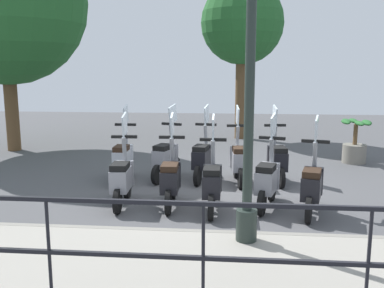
{
  "coord_description": "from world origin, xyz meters",
  "views": [
    {
      "loc": [
        -7.53,
        -0.21,
        2.3
      ],
      "look_at": [
        0.2,
        0.5,
        0.9
      ],
      "focal_mm": 40.0,
      "sensor_mm": 36.0,
      "label": 1
    }
  ],
  "objects_px": {
    "potted_palm": "(355,145)",
    "scooter_far_0": "(277,159)",
    "tree_distant": "(242,24)",
    "scooter_near_0": "(312,185)",
    "scooter_near_1": "(268,179)",
    "scooter_far_2": "(203,158)",
    "scooter_far_3": "(166,157)",
    "scooter_far_4": "(123,158)",
    "scooter_near_3": "(171,178)",
    "scooter_near_2": "(212,182)",
    "scooter_near_4": "(122,178)",
    "tree_large": "(4,2)",
    "lamp_post_near": "(250,89)",
    "scooter_far_1": "(239,160)"
  },
  "relations": [
    {
      "from": "potted_palm",
      "to": "scooter_far_0",
      "type": "xyz_separation_m",
      "value": [
        -2.02,
        2.07,
        0.04
      ]
    },
    {
      "from": "scooter_near_1",
      "to": "tree_distant",
      "type": "bearing_deg",
      "value": 18.69
    },
    {
      "from": "scooter_near_1",
      "to": "scooter_near_4",
      "type": "bearing_deg",
      "value": 108.61
    },
    {
      "from": "scooter_near_3",
      "to": "scooter_far_2",
      "type": "xyz_separation_m",
      "value": [
        1.69,
        -0.42,
        0.0
      ]
    },
    {
      "from": "tree_large",
      "to": "scooter_far_0",
      "type": "xyz_separation_m",
      "value": [
        -2.79,
        -6.98,
        -3.5
      ]
    },
    {
      "from": "tree_distant",
      "to": "scooter_near_3",
      "type": "distance_m",
      "value": 7.91
    },
    {
      "from": "lamp_post_near",
      "to": "scooter_near_0",
      "type": "relative_size",
      "value": 2.77
    },
    {
      "from": "scooter_far_2",
      "to": "scooter_near_1",
      "type": "bearing_deg",
      "value": -133.98
    },
    {
      "from": "scooter_near_3",
      "to": "tree_large",
      "type": "bearing_deg",
      "value": 46.14
    },
    {
      "from": "potted_palm",
      "to": "scooter_near_0",
      "type": "height_order",
      "value": "scooter_near_0"
    },
    {
      "from": "scooter_near_1",
      "to": "scooter_far_1",
      "type": "relative_size",
      "value": 1.0
    },
    {
      "from": "scooter_far_1",
      "to": "scooter_near_4",
      "type": "bearing_deg",
      "value": 123.59
    },
    {
      "from": "scooter_near_3",
      "to": "scooter_far_2",
      "type": "bearing_deg",
      "value": -16.14
    },
    {
      "from": "tree_large",
      "to": "scooter_near_1",
      "type": "distance_m",
      "value": 8.72
    },
    {
      "from": "scooter_far_2",
      "to": "scooter_far_4",
      "type": "distance_m",
      "value": 1.61
    },
    {
      "from": "scooter_near_0",
      "to": "scooter_near_1",
      "type": "distance_m",
      "value": 0.72
    },
    {
      "from": "scooter_far_2",
      "to": "scooter_far_3",
      "type": "xyz_separation_m",
      "value": [
        0.01,
        0.75,
        0.0
      ]
    },
    {
      "from": "scooter_near_4",
      "to": "scooter_far_0",
      "type": "relative_size",
      "value": 1.0
    },
    {
      "from": "scooter_near_1",
      "to": "scooter_far_2",
      "type": "distance_m",
      "value": 2.0
    },
    {
      "from": "tree_large",
      "to": "scooter_far_2",
      "type": "relative_size",
      "value": 4.02
    },
    {
      "from": "lamp_post_near",
      "to": "scooter_near_3",
      "type": "bearing_deg",
      "value": 35.64
    },
    {
      "from": "scooter_far_0",
      "to": "scooter_far_2",
      "type": "bearing_deg",
      "value": 83.1
    },
    {
      "from": "lamp_post_near",
      "to": "scooter_far_3",
      "type": "xyz_separation_m",
      "value": [
        3.37,
        1.53,
        -1.56
      ]
    },
    {
      "from": "lamp_post_near",
      "to": "scooter_far_0",
      "type": "relative_size",
      "value": 2.77
    },
    {
      "from": "lamp_post_near",
      "to": "scooter_far_1",
      "type": "distance_m",
      "value": 3.59
    },
    {
      "from": "scooter_near_3",
      "to": "scooter_far_3",
      "type": "relative_size",
      "value": 1.0
    },
    {
      "from": "potted_palm",
      "to": "scooter_far_0",
      "type": "relative_size",
      "value": 0.69
    },
    {
      "from": "lamp_post_near",
      "to": "potted_palm",
      "type": "height_order",
      "value": "lamp_post_near"
    },
    {
      "from": "scooter_near_0",
      "to": "scooter_near_1",
      "type": "bearing_deg",
      "value": 82.96
    },
    {
      "from": "scooter_near_2",
      "to": "scooter_near_4",
      "type": "height_order",
      "value": "same"
    },
    {
      "from": "tree_distant",
      "to": "scooter_far_3",
      "type": "xyz_separation_m",
      "value": [
        -5.45,
        1.62,
        -3.15
      ]
    },
    {
      "from": "tree_distant",
      "to": "potted_palm",
      "type": "distance_m",
      "value": 5.4
    },
    {
      "from": "scooter_far_4",
      "to": "scooter_near_0",
      "type": "bearing_deg",
      "value": -117.42
    },
    {
      "from": "tree_distant",
      "to": "scooter_far_3",
      "type": "distance_m",
      "value": 6.5
    },
    {
      "from": "tree_large",
      "to": "potted_palm",
      "type": "xyz_separation_m",
      "value": [
        -0.77,
        -9.05,
        -3.54
      ]
    },
    {
      "from": "scooter_near_1",
      "to": "scooter_far_0",
      "type": "distance_m",
      "value": 1.65
    },
    {
      "from": "tree_distant",
      "to": "scooter_near_0",
      "type": "height_order",
      "value": "tree_distant"
    },
    {
      "from": "tree_large",
      "to": "scooter_near_2",
      "type": "height_order",
      "value": "tree_large"
    },
    {
      "from": "scooter_far_3",
      "to": "scooter_far_4",
      "type": "distance_m",
      "value": 0.87
    },
    {
      "from": "scooter_far_1",
      "to": "scooter_far_4",
      "type": "relative_size",
      "value": 1.0
    },
    {
      "from": "scooter_near_3",
      "to": "scooter_far_4",
      "type": "xyz_separation_m",
      "value": [
        1.52,
        1.19,
        0.0
      ]
    },
    {
      "from": "tree_distant",
      "to": "potted_palm",
      "type": "relative_size",
      "value": 4.7
    },
    {
      "from": "tree_large",
      "to": "scooter_far_3",
      "type": "bearing_deg",
      "value": -120.45
    },
    {
      "from": "scooter_near_2",
      "to": "lamp_post_near",
      "type": "bearing_deg",
      "value": -161.68
    },
    {
      "from": "lamp_post_near",
      "to": "scooter_far_0",
      "type": "bearing_deg",
      "value": -12.03
    },
    {
      "from": "lamp_post_near",
      "to": "scooter_far_1",
      "type": "height_order",
      "value": "lamp_post_near"
    },
    {
      "from": "scooter_far_1",
      "to": "scooter_far_2",
      "type": "relative_size",
      "value": 1.0
    },
    {
      "from": "scooter_near_3",
      "to": "scooter_far_2",
      "type": "relative_size",
      "value": 1.0
    },
    {
      "from": "scooter_far_2",
      "to": "tree_distant",
      "type": "bearing_deg",
      "value": 0.85
    },
    {
      "from": "scooter_near_4",
      "to": "scooter_far_3",
      "type": "height_order",
      "value": "same"
    }
  ]
}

